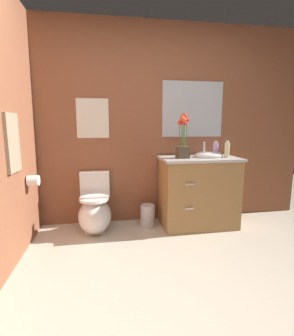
{
  "coord_description": "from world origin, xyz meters",
  "views": [
    {
      "loc": [
        -0.46,
        -1.39,
        1.25
      ],
      "look_at": [
        -0.0,
        1.43,
        0.76
      ],
      "focal_mm": 26.69,
      "sensor_mm": 36.0,
      "label": 1
    }
  ],
  "objects": [
    {
      "name": "wall_back",
      "position": [
        0.2,
        1.8,
        1.25
      ],
      "size": [
        4.01,
        0.05,
        2.5
      ],
      "primitive_type": "cube",
      "color": "brown",
      "rests_on": "ground_plane"
    },
    {
      "name": "vanity_cabinet",
      "position": [
        0.65,
        1.48,
        0.44
      ],
      "size": [
        0.94,
        0.56,
        1.04
      ],
      "color": "#9E7242",
      "rests_on": "ground_plane"
    },
    {
      "name": "wall_mirror",
      "position": [
        0.65,
        1.77,
        1.45
      ],
      "size": [
        0.8,
        0.01,
        0.7
      ],
      "primitive_type": "cube",
      "color": "#B2BCC6"
    },
    {
      "name": "soap_bottle",
      "position": [
        0.85,
        1.46,
        0.95
      ],
      "size": [
        0.06,
        0.06,
        0.2
      ],
      "color": "#B28CBF",
      "rests_on": "vanity_cabinet"
    },
    {
      "name": "hanging_towel",
      "position": [
        -1.28,
        0.98,
        1.09
      ],
      "size": [
        0.03,
        0.28,
        0.52
      ],
      "primitive_type": "cube",
      "color": "gray"
    },
    {
      "name": "flower_vase",
      "position": [
        0.43,
        1.45,
        1.05
      ],
      "size": [
        0.14,
        0.14,
        0.52
      ],
      "color": "#4C3D2D",
      "rests_on": "vanity_cabinet"
    },
    {
      "name": "ground_plane",
      "position": [
        0.0,
        0.0,
        0.0
      ],
      "size": [
        8.6,
        8.6,
        0.0
      ],
      "primitive_type": "plane",
      "color": "beige"
    },
    {
      "name": "wall_poster",
      "position": [
        -0.61,
        1.77,
        1.33
      ],
      "size": [
        0.38,
        0.01,
        0.47
      ],
      "primitive_type": "cube",
      "color": "silver"
    },
    {
      "name": "lotion_bottle",
      "position": [
        0.97,
        1.41,
        0.96
      ],
      "size": [
        0.06,
        0.06,
        0.2
      ],
      "color": "beige",
      "rests_on": "vanity_cabinet"
    },
    {
      "name": "trash_bin",
      "position": [
        0.03,
        1.55,
        0.14
      ],
      "size": [
        0.18,
        0.18,
        0.27
      ],
      "color": "#B7B7BC",
      "rests_on": "ground_plane"
    },
    {
      "name": "toilet",
      "position": [
        -0.61,
        1.5,
        0.24
      ],
      "size": [
        0.38,
        0.59,
        0.69
      ],
      "color": "white",
      "rests_on": "ground_plane"
    },
    {
      "name": "toilet_paper_roll",
      "position": [
        -1.22,
        1.31,
        0.68
      ],
      "size": [
        0.11,
        0.11,
        0.11
      ],
      "primitive_type": "cylinder",
      "rotation": [
        0.0,
        1.57,
        0.0
      ],
      "color": "white"
    }
  ]
}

